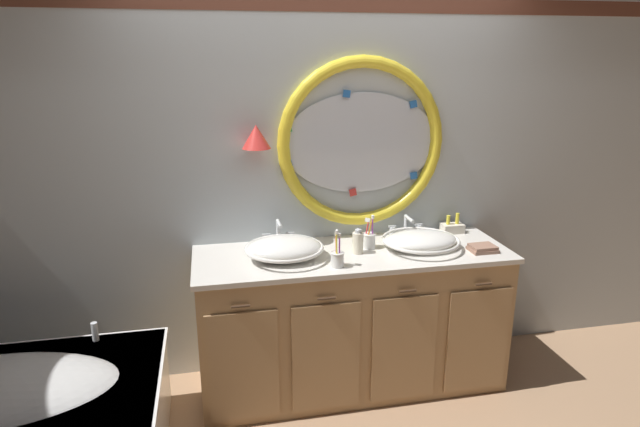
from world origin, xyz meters
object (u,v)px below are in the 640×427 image
(soap_dispenser, at_px, (358,242))
(folded_hand_towel, at_px, (483,248))
(toothbrush_holder_right, at_px, (369,239))
(sink_basin_left, at_px, (284,248))
(toothbrush_holder_left, at_px, (337,258))
(sink_basin_right, at_px, (421,240))
(toiletry_basket, at_px, (452,227))

(soap_dispenser, relative_size, folded_hand_towel, 0.99)
(toothbrush_holder_right, distance_m, folded_hand_towel, 0.69)
(sink_basin_left, distance_m, soap_dispenser, 0.44)
(sink_basin_left, xyz_separation_m, toothbrush_holder_left, (0.27, -0.18, -0.01))
(folded_hand_towel, bearing_deg, sink_basin_left, 174.03)
(toothbrush_holder_left, relative_size, toothbrush_holder_right, 1.06)
(sink_basin_right, relative_size, toothbrush_holder_right, 2.28)
(sink_basin_right, relative_size, toiletry_basket, 3.34)
(folded_hand_towel, xyz_separation_m, toiletry_basket, (-0.03, 0.37, 0.02))
(sink_basin_left, height_order, folded_hand_towel, sink_basin_left)
(folded_hand_towel, relative_size, toiletry_basket, 1.12)
(soap_dispenser, height_order, folded_hand_towel, soap_dispenser)
(toiletry_basket, bearing_deg, toothbrush_holder_left, -154.22)
(toiletry_basket, bearing_deg, soap_dispenser, -161.21)
(toothbrush_holder_left, height_order, soap_dispenser, toothbrush_holder_left)
(toiletry_basket, bearing_deg, sink_basin_left, -168.05)
(soap_dispenser, bearing_deg, folded_hand_towel, -9.54)
(folded_hand_towel, bearing_deg, soap_dispenser, 170.46)
(sink_basin_right, distance_m, toiletry_basket, 0.41)
(toothbrush_holder_right, xyz_separation_m, toiletry_basket, (0.63, 0.17, -0.02))
(toothbrush_holder_left, xyz_separation_m, folded_hand_towel, (0.92, 0.06, -0.04))
(soap_dispenser, distance_m, toiletry_basket, 0.76)
(toothbrush_holder_left, xyz_separation_m, toiletry_basket, (0.89, 0.43, -0.02))
(sink_basin_left, relative_size, folded_hand_towel, 2.91)
(soap_dispenser, bearing_deg, toiletry_basket, 18.79)
(folded_hand_towel, distance_m, toiletry_basket, 0.37)
(sink_basin_right, height_order, soap_dispenser, soap_dispenser)
(soap_dispenser, bearing_deg, sink_basin_right, -0.16)
(folded_hand_towel, bearing_deg, toothbrush_holder_left, -176.27)
(toothbrush_holder_right, relative_size, soap_dispenser, 1.32)
(folded_hand_towel, bearing_deg, toiletry_basket, 93.92)
(toothbrush_holder_left, bearing_deg, sink_basin_right, 17.97)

